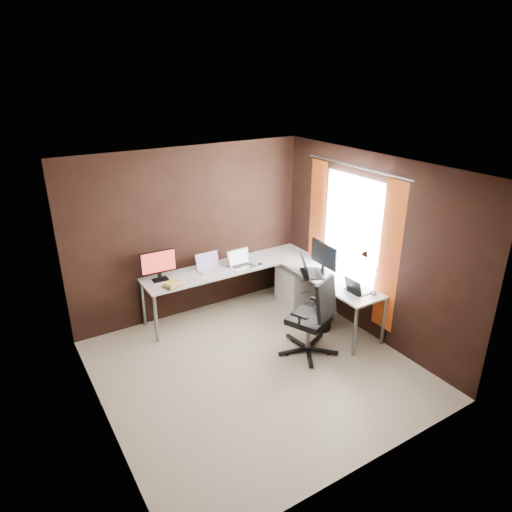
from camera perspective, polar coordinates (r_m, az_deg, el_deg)
The scene contains 15 objects.
room at distance 5.41m, azimuth 2.66°, elevation -1.47°, with size 3.60×3.60×2.50m.
desk at distance 6.65m, azimuth 1.43°, elevation -2.37°, with size 2.65×2.25×0.73m.
drawer_pedestal at distance 7.20m, azimuth 4.85°, elevation -3.74°, with size 0.42×0.50×0.60m, color white.
monitor_left at distance 6.42m, azimuth -12.09°, elevation -0.95°, with size 0.50×0.15×0.43m.
monitor_right at distance 6.57m, azimuth 8.49°, elevation 0.01°, with size 0.14×0.56×0.46m.
laptop_white at distance 6.71m, azimuth -5.85°, elevation -1.28°, with size 0.36×0.26×0.24m.
laptop_silver at distance 6.78m, azimuth -1.93°, elevation -0.88°, with size 0.38×0.27×0.24m.
laptop_black_big at distance 6.56m, azimuth 6.68°, elevation -1.82°, with size 0.45×0.50×0.27m.
laptop_black_small at distance 6.16m, azimuth 12.33°, elevation -4.03°, with size 0.21×0.29×0.20m.
book_stack at distance 6.27m, azimuth -10.39°, elevation -3.51°, with size 0.26×0.24×0.07m.
mouse_left at distance 6.27m, azimuth -10.43°, elevation -3.66°, with size 0.09×0.06×0.04m, color black.
mouse_corner at distance 6.84m, azimuth 0.53°, elevation -1.00°, with size 0.08×0.05×0.03m, color black.
desk_lamp at distance 6.02m, azimuth 13.95°, elevation -1.39°, with size 0.19×0.22×0.60m.
office_chair at distance 6.02m, azimuth 6.88°, elevation -9.29°, with size 0.62×0.65×1.09m.
wastebasket at distance 6.62m, azimuth 8.13°, elevation -7.73°, with size 0.28×0.28×0.33m, color black.
Camera 1 is at (-2.47, -4.00, 3.48)m, focal length 32.00 mm.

